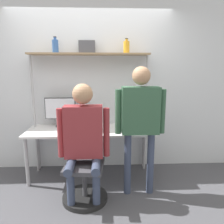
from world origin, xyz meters
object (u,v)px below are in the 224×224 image
(monitor, at_px, (60,110))
(laptop, at_px, (86,127))
(bottle_blue, at_px, (55,46))
(bottle_amber, at_px, (126,47))
(storage_box, at_px, (87,47))
(office_chair, at_px, (85,177))
(person_standing, at_px, (140,115))
(cell_phone, at_px, (105,131))
(person_seated, at_px, (83,134))

(monitor, xyz_separation_m, laptop, (0.41, -0.28, -0.19))
(bottle_blue, distance_m, bottle_amber, 1.03)
(storage_box, bearing_deg, monitor, 177.24)
(office_chair, bearing_deg, person_standing, 7.71)
(person_standing, bearing_deg, monitor, 147.45)
(monitor, distance_m, bottle_amber, 1.38)
(monitor, distance_m, laptop, 0.53)
(office_chair, relative_size, person_standing, 0.57)
(monitor, height_order, office_chair, monitor)
(cell_phone, distance_m, office_chair, 0.72)
(monitor, height_order, cell_phone, monitor)
(laptop, bearing_deg, bottle_blue, 149.35)
(person_seated, bearing_deg, laptop, 91.41)
(monitor, height_order, bottle_blue, bottle_blue)
(person_standing, bearing_deg, cell_phone, 136.37)
(monitor, distance_m, office_chair, 1.15)
(bottle_amber, height_order, storage_box, bottle_amber)
(laptop, distance_m, office_chair, 0.74)
(laptop, xyz_separation_m, office_chair, (0.02, -0.53, -0.51))
(monitor, relative_size, laptop, 1.46)
(office_chair, relative_size, bottle_amber, 4.38)
(laptop, xyz_separation_m, person_standing, (0.71, -0.44, 0.26))
(monitor, relative_size, bottle_amber, 2.21)
(bottle_amber, bearing_deg, office_chair, -126.74)
(monitor, relative_size, person_standing, 0.28)
(bottle_amber, distance_m, storage_box, 0.57)
(office_chair, xyz_separation_m, person_standing, (0.69, 0.09, 0.77))
(cell_phone, bearing_deg, bottle_blue, 158.25)
(bottle_amber, bearing_deg, monitor, 178.81)
(monitor, bearing_deg, office_chair, -62.25)
(person_seated, bearing_deg, bottle_blue, 118.24)
(cell_phone, height_order, storage_box, storage_box)
(office_chair, height_order, bottle_amber, bottle_amber)
(person_standing, relative_size, storage_box, 7.14)
(person_seated, distance_m, bottle_amber, 1.47)
(office_chair, distance_m, storage_box, 1.81)
(monitor, xyz_separation_m, bottle_amber, (1.01, -0.02, 0.94))
(laptop, xyz_separation_m, person_seated, (0.01, -0.57, 0.07))
(laptop, height_order, bottle_blue, bottle_blue)
(person_seated, xyz_separation_m, bottle_blue, (-0.44, 0.83, 1.07))
(monitor, distance_m, bottle_blue, 0.95)
(cell_phone, distance_m, bottle_blue, 1.42)
(office_chair, xyz_separation_m, bottle_amber, (0.59, 0.78, 1.64))
(cell_phone, distance_m, storage_box, 1.25)
(person_seated, xyz_separation_m, storage_box, (0.01, 0.83, 1.06))
(laptop, height_order, office_chair, laptop)
(person_standing, distance_m, bottle_amber, 1.12)
(bottle_amber, bearing_deg, person_seated, -125.53)
(person_seated, relative_size, bottle_amber, 6.84)
(person_seated, xyz_separation_m, person_standing, (0.70, 0.13, 0.19))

